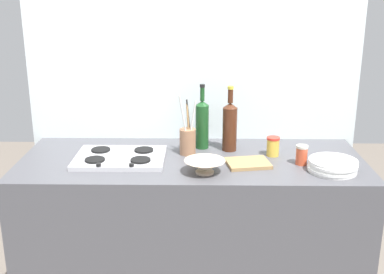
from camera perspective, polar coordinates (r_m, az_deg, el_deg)
The scene contains 11 objects.
counter_block at distance 2.74m, azimuth 0.00°, elevation -11.44°, with size 1.80×0.70×0.90m, color #4C4C51.
backsplash_panel at distance 2.85m, azimuth 0.12°, elevation 4.81°, with size 1.90×0.06×2.30m, color silver.
stovetop_hob at distance 2.56m, azimuth -8.43°, elevation -2.40°, with size 0.46×0.34×0.04m.
plate_stack at distance 2.47m, azimuth 16.18°, elevation -3.25°, with size 0.24×0.24×0.06m.
wine_bottle_leftmost at distance 2.65m, azimuth 4.45°, elevation 1.37°, with size 0.08×0.08×0.36m.
wine_bottle_mid_left at distance 2.68m, azimuth 1.20°, elevation 1.61°, with size 0.07×0.07×0.36m.
mixing_bowl at distance 2.35m, azimuth 1.51°, elevation -3.41°, with size 0.20×0.20×0.07m.
utensil_crock at distance 2.60m, azimuth -0.51°, elevation -0.38°, with size 0.09×0.09×0.33m.
condiment_jar_front at distance 2.52m, azimuth 12.74°, elevation -2.06°, with size 0.06×0.06×0.10m.
condiment_jar_rear at distance 2.62m, azimuth 9.48°, elevation -1.09°, with size 0.07×0.07×0.10m.
cutting_board at distance 2.48m, azimuth 6.59°, elevation -3.07°, with size 0.21×0.17×0.02m, color #9E7A4C.
Camera 1 is at (0.04, -2.39, 1.78)m, focal length 45.44 mm.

